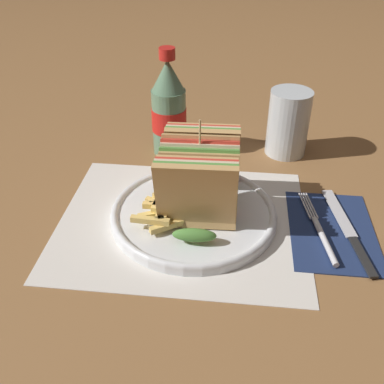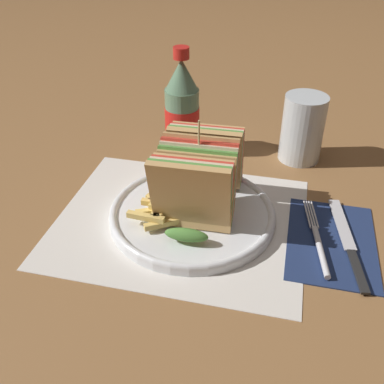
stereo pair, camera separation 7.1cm
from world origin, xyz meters
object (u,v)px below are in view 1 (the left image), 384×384
at_px(fork, 321,233).
at_px(coke_bottle_near, 169,110).
at_px(knife, 348,230).
at_px(plate_main, 191,214).
at_px(club_sandwich, 200,176).
at_px(glass_near, 288,123).

distance_m(fork, coke_bottle_near, 0.37).
height_order(fork, knife, fork).
distance_m(plate_main, club_sandwich, 0.07).
xyz_separation_m(club_sandwich, coke_bottle_near, (-0.08, 0.20, 0.01)).
relative_size(club_sandwich, knife, 0.96).
xyz_separation_m(knife, coke_bottle_near, (-0.31, 0.22, 0.08)).
distance_m(plate_main, coke_bottle_near, 0.24).
bearing_deg(coke_bottle_near, club_sandwich, -68.96).
bearing_deg(coke_bottle_near, glass_near, 5.42).
xyz_separation_m(club_sandwich, knife, (0.23, -0.02, -0.07)).
distance_m(club_sandwich, fork, 0.20).
bearing_deg(fork, club_sandwich, 159.75).
bearing_deg(fork, plate_main, 164.07).
height_order(club_sandwich, knife, club_sandwich).
xyz_separation_m(fork, coke_bottle_near, (-0.27, 0.24, 0.08)).
relative_size(plate_main, glass_near, 2.06).
bearing_deg(plate_main, club_sandwich, 47.00).
height_order(fork, glass_near, glass_near).
relative_size(knife, coke_bottle_near, 1.00).
height_order(knife, glass_near, glass_near).
bearing_deg(club_sandwich, glass_near, 56.25).
xyz_separation_m(fork, knife, (0.04, 0.01, -0.00)).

